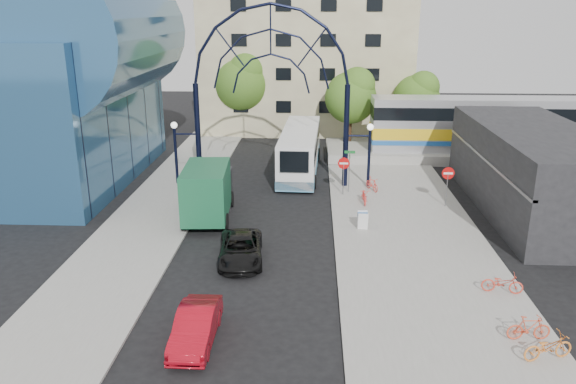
{
  "coord_description": "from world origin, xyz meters",
  "views": [
    {
      "loc": [
        2.84,
        -22.97,
        11.69
      ],
      "look_at": [
        1.49,
        6.0,
        2.19
      ],
      "focal_mm": 35.0,
      "sensor_mm": 36.0,
      "label": 1
    }
  ],
  "objects_px": {
    "red_sedan": "(196,326)",
    "bike_far_a": "(502,283)",
    "gateway_arch": "(271,60)",
    "bike_near_b": "(372,184)",
    "city_bus": "(300,150)",
    "green_truck": "(208,191)",
    "stop_sign": "(344,167)",
    "tree_north_a": "(352,95)",
    "tree_north_b": "(243,81)",
    "street_name_sign": "(349,162)",
    "black_suv": "(241,249)",
    "do_not_enter_sign": "(448,177)",
    "tree_north_c": "(418,96)",
    "train_car": "(529,125)",
    "bike_far_c": "(548,347)",
    "sandwich_board": "(363,218)",
    "bike_far_b": "(529,328)",
    "bike_near_a": "(364,196)"
  },
  "relations": [
    {
      "from": "green_truck",
      "to": "stop_sign",
      "type": "bearing_deg",
      "value": 24.22
    },
    {
      "from": "gateway_arch",
      "to": "sandwich_board",
      "type": "height_order",
      "value": "gateway_arch"
    },
    {
      "from": "tree_north_c",
      "to": "green_truck",
      "type": "relative_size",
      "value": 0.98
    },
    {
      "from": "tree_north_b",
      "to": "red_sedan",
      "type": "height_order",
      "value": "tree_north_b"
    },
    {
      "from": "tree_north_c",
      "to": "bike_far_c",
      "type": "distance_m",
      "value": 34.03
    },
    {
      "from": "bike_far_b",
      "to": "bike_far_a",
      "type": "bearing_deg",
      "value": -6.33
    },
    {
      "from": "red_sedan",
      "to": "gateway_arch",
      "type": "bearing_deg",
      "value": 86.1
    },
    {
      "from": "bike_far_a",
      "to": "city_bus",
      "type": "bearing_deg",
      "value": 35.32
    },
    {
      "from": "tree_north_c",
      "to": "city_bus",
      "type": "xyz_separation_m",
      "value": [
        -10.29,
        -10.15,
        -2.62
      ]
    },
    {
      "from": "tree_north_a",
      "to": "bike_far_c",
      "type": "distance_m",
      "value": 32.43
    },
    {
      "from": "do_not_enter_sign",
      "to": "bike_far_a",
      "type": "xyz_separation_m",
      "value": [
        -0.03,
        -11.08,
        -1.41
      ]
    },
    {
      "from": "sandwich_board",
      "to": "red_sedan",
      "type": "height_order",
      "value": "red_sedan"
    },
    {
      "from": "tree_north_a",
      "to": "tree_north_c",
      "type": "xyz_separation_m",
      "value": [
        6.0,
        2.0,
        -0.33
      ]
    },
    {
      "from": "do_not_enter_sign",
      "to": "street_name_sign",
      "type": "bearing_deg",
      "value": 155.84
    },
    {
      "from": "tree_north_a",
      "to": "train_car",
      "type": "bearing_deg",
      "value": -15.8
    },
    {
      "from": "black_suv",
      "to": "bike_near_a",
      "type": "bearing_deg",
      "value": 46.62
    },
    {
      "from": "street_name_sign",
      "to": "gateway_arch",
      "type": "bearing_deg",
      "value": 164.93
    },
    {
      "from": "stop_sign",
      "to": "train_car",
      "type": "height_order",
      "value": "train_car"
    },
    {
      "from": "street_name_sign",
      "to": "bike_near_a",
      "type": "bearing_deg",
      "value": -68.71
    },
    {
      "from": "do_not_enter_sign",
      "to": "bike_near_b",
      "type": "xyz_separation_m",
      "value": [
        -4.23,
        2.93,
        -1.4
      ]
    },
    {
      "from": "bike_near_b",
      "to": "stop_sign",
      "type": "bearing_deg",
      "value": 179.94
    },
    {
      "from": "sandwich_board",
      "to": "bike_far_c",
      "type": "bearing_deg",
      "value": -65.45
    },
    {
      "from": "bike_near_b",
      "to": "sandwich_board",
      "type": "bearing_deg",
      "value": -124.91
    },
    {
      "from": "bike_far_c",
      "to": "tree_north_c",
      "type": "bearing_deg",
      "value": -17.18
    },
    {
      "from": "red_sedan",
      "to": "bike_near_b",
      "type": "distance_m",
      "value": 19.88
    },
    {
      "from": "tree_north_a",
      "to": "gateway_arch",
      "type": "bearing_deg",
      "value": -117.17
    },
    {
      "from": "green_truck",
      "to": "bike_far_a",
      "type": "xyz_separation_m",
      "value": [
        14.2,
        -8.81,
        -1.07
      ]
    },
    {
      "from": "tree_north_c",
      "to": "bike_far_a",
      "type": "bearing_deg",
      "value": -92.28
    },
    {
      "from": "sandwich_board",
      "to": "train_car",
      "type": "bearing_deg",
      "value": 48.05
    },
    {
      "from": "tree_north_b",
      "to": "bike_far_c",
      "type": "relative_size",
      "value": 4.32
    },
    {
      "from": "black_suv",
      "to": "bike_near_b",
      "type": "bearing_deg",
      "value": 50.91
    },
    {
      "from": "train_car",
      "to": "stop_sign",
      "type": "bearing_deg",
      "value": -146.66
    },
    {
      "from": "do_not_enter_sign",
      "to": "street_name_sign",
      "type": "xyz_separation_m",
      "value": [
        -5.8,
        2.6,
        0.15
      ]
    },
    {
      "from": "tree_north_a",
      "to": "black_suv",
      "type": "xyz_separation_m",
      "value": [
        -6.73,
        -24.13,
        -3.99
      ]
    },
    {
      "from": "street_name_sign",
      "to": "black_suv",
      "type": "xyz_separation_m",
      "value": [
        -5.81,
        -10.8,
        -1.51
      ]
    },
    {
      "from": "gateway_arch",
      "to": "city_bus",
      "type": "relative_size",
      "value": 1.17
    },
    {
      "from": "bike_near_b",
      "to": "bike_near_a",
      "type": "bearing_deg",
      "value": -130.95
    },
    {
      "from": "train_car",
      "to": "bike_near_a",
      "type": "bearing_deg",
      "value": -140.2
    },
    {
      "from": "tree_north_b",
      "to": "bike_far_a",
      "type": "relative_size",
      "value": 4.67
    },
    {
      "from": "gateway_arch",
      "to": "stop_sign",
      "type": "distance_m",
      "value": 8.37
    },
    {
      "from": "city_bus",
      "to": "bike_far_c",
      "type": "height_order",
      "value": "city_bus"
    },
    {
      "from": "tree_north_a",
      "to": "red_sedan",
      "type": "relative_size",
      "value": 1.79
    },
    {
      "from": "bike_near_b",
      "to": "bike_far_a",
      "type": "distance_m",
      "value": 14.62
    },
    {
      "from": "red_sedan",
      "to": "bike_far_a",
      "type": "xyz_separation_m",
      "value": [
        12.33,
        4.13,
        -0.08
      ]
    },
    {
      "from": "stop_sign",
      "to": "tree_north_a",
      "type": "relative_size",
      "value": 0.36
    },
    {
      "from": "sandwich_board",
      "to": "train_car",
      "type": "height_order",
      "value": "train_car"
    },
    {
      "from": "gateway_arch",
      "to": "bike_near_b",
      "type": "relative_size",
      "value": 9.11
    },
    {
      "from": "street_name_sign",
      "to": "bike_far_c",
      "type": "relative_size",
      "value": 1.51
    },
    {
      "from": "tree_north_b",
      "to": "bike_far_a",
      "type": "distance_m",
      "value": 34.7
    },
    {
      "from": "city_bus",
      "to": "do_not_enter_sign",
      "type": "bearing_deg",
      "value": -38.18
    }
  ]
}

